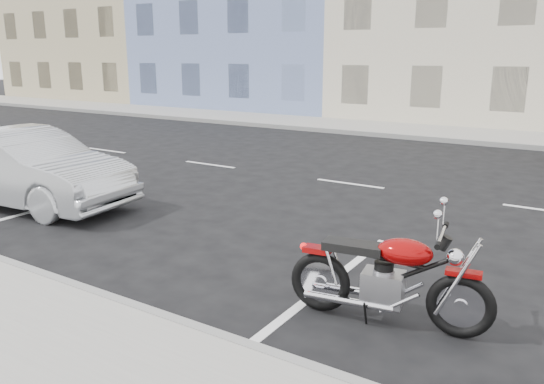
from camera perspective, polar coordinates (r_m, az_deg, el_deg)
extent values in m
plane|color=black|center=(11.32, 17.63, -0.42)|extent=(120.00, 120.00, 0.00)
cube|color=gray|center=(20.99, 10.72, 6.81)|extent=(80.00, 3.40, 0.15)
cube|color=gray|center=(19.43, 8.83, 6.31)|extent=(80.00, 0.12, 0.16)
cube|color=tan|center=(39.50, -15.13, 18.66)|extent=(12.00, 12.00, 12.00)
torus|color=black|center=(5.82, 12.49, -10.78)|extent=(0.69, 0.22, 0.68)
cube|color=#800405|center=(5.68, 12.29, -7.28)|extent=(0.33, 0.21, 0.06)
cube|color=gray|center=(5.72, 19.45, -11.05)|extent=(0.47, 0.37, 0.35)
ellipsoid|color=#800405|center=(5.55, 21.93, -7.28)|extent=(0.61, 0.43, 0.27)
cube|color=black|center=(5.59, 16.36, -6.88)|extent=(0.66, 0.36, 0.09)
cylinder|color=silver|center=(5.49, 25.77, -5.35)|extent=(0.15, 0.71, 0.04)
sphere|color=silver|center=(5.57, 27.00, -7.56)|extent=(0.17, 0.17, 0.17)
cylinder|color=silver|center=(5.69, 15.75, -12.74)|extent=(0.97, 0.23, 0.08)
cylinder|color=silver|center=(5.94, 16.15, -11.54)|extent=(0.97, 0.23, 0.08)
cylinder|color=silver|center=(5.64, 27.18, -9.52)|extent=(0.39, 0.11, 0.81)
cylinder|color=black|center=(5.65, 21.89, -9.70)|extent=(0.82, 0.18, 0.50)
imported|color=#ABAEB3|center=(11.00, -25.02, 2.35)|extent=(4.52, 1.96, 1.45)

